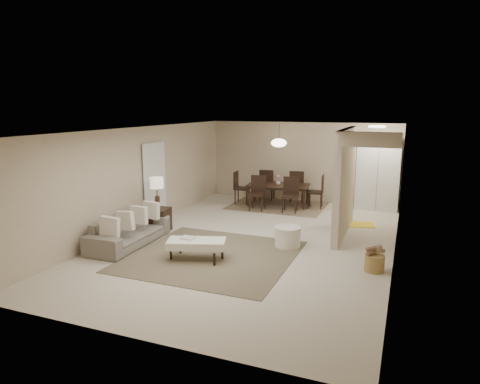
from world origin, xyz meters
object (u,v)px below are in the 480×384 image
at_px(side_table, 158,220).
at_px(wicker_basket, 374,263).
at_px(pantry_cabinet, 378,174).
at_px(ottoman_bench, 196,244).
at_px(sofa, 129,231).
at_px(round_pouf, 288,237).
at_px(dining_table, 278,195).

relative_size(side_table, wicker_basket, 1.59).
bearing_deg(pantry_cabinet, ottoman_bench, -117.59).
distance_m(sofa, ottoman_bench, 1.83).
relative_size(pantry_cabinet, wicker_basket, 5.80).
bearing_deg(sofa, ottoman_bench, -101.21).
xyz_separation_m(side_table, round_pouf, (3.23, 0.03, -0.07)).
bearing_deg(sofa, round_pouf, -72.87).
bearing_deg(dining_table, pantry_cabinet, 6.39).
xyz_separation_m(pantry_cabinet, dining_table, (-2.83, -0.64, -0.72)).
height_order(sofa, wicker_basket, sofa).
distance_m(side_table, round_pouf, 3.23).
distance_m(sofa, round_pouf, 3.47).
bearing_deg(round_pouf, pantry_cabinet, 70.53).
distance_m(round_pouf, dining_table, 3.89).
distance_m(pantry_cabinet, dining_table, 2.99).
height_order(pantry_cabinet, sofa, pantry_cabinet).
height_order(side_table, dining_table, dining_table).
height_order(wicker_basket, dining_table, dining_table).
xyz_separation_m(round_pouf, wicker_basket, (1.86, -0.76, -0.07)).
relative_size(side_table, round_pouf, 1.01).
relative_size(side_table, dining_table, 0.31).
bearing_deg(ottoman_bench, sofa, 152.04).
height_order(round_pouf, dining_table, dining_table).
xyz_separation_m(pantry_cabinet, ottoman_bench, (-2.99, -5.72, -0.72)).
bearing_deg(side_table, dining_table, 62.53).
xyz_separation_m(side_table, dining_table, (1.92, 3.69, 0.04)).
xyz_separation_m(wicker_basket, dining_table, (-3.17, 4.42, 0.17)).
bearing_deg(dining_table, ottoman_bench, -98.12).
height_order(side_table, round_pouf, side_table).
distance_m(pantry_cabinet, ottoman_bench, 6.50).
xyz_separation_m(pantry_cabinet, side_table, (-4.75, -4.33, -0.76)).
xyz_separation_m(ottoman_bench, wicker_basket, (3.33, 0.67, -0.17)).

